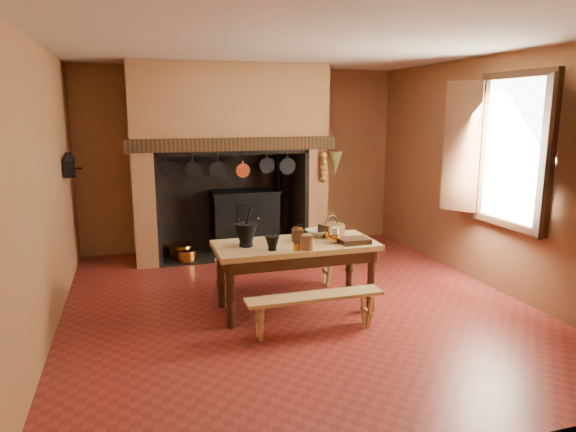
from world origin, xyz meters
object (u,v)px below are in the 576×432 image
Objects in this scene: work_table at (295,253)px; coffee_grinder at (298,234)px; wicker_basket at (331,229)px; iron_range at (245,219)px; mixing_bowl at (319,232)px; bench_front at (315,304)px.

coffee_grinder is at bearing 57.37° from work_table.
wicker_basket reaches higher than work_table.
coffee_grinder reaches higher than work_table.
iron_range is 8.15× the size of coffee_grinder.
work_table is 5.95× the size of mixing_bowl.
iron_range reaches higher than coffee_grinder.
wicker_basket is (0.43, 0.10, 0.00)m from coffee_grinder.
wicker_basket is (0.12, -0.05, 0.04)m from mixing_bowl.
bench_front is 0.89m from coffee_grinder.
coffee_grinder is 0.67× the size of mixing_bowl.
wicker_basket is at bearing -78.66° from iron_range.
coffee_grinder is 0.44m from wicker_basket.
coffee_grinder is (0.05, -2.50, 0.34)m from iron_range.
bench_front is at bearing -82.21° from coffee_grinder.
mixing_bowl is at bearing 134.79° from wicker_basket.
mixing_bowl reaches higher than bench_front.
bench_front is 4.71× the size of mixing_bowl.
bench_front is at bearing -142.89° from wicker_basket.
coffee_grinder is (0.05, 0.71, 0.54)m from bench_front.
wicker_basket is (0.48, -2.40, 0.35)m from iron_range.
iron_range is at bearing 103.18° from coffee_grinder.
coffee_grinder is at bearing -154.06° from mixing_bowl.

